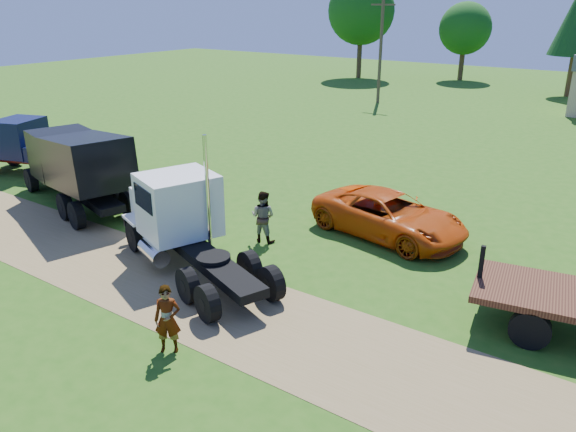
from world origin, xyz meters
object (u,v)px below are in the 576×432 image
Objects in this scene: white_semi_tractor at (180,219)px; spectator_a at (168,319)px; orange_pickup at (389,215)px; black_dump_truck at (76,163)px; navy_truck at (31,146)px.

white_semi_tractor is 4.12× the size of spectator_a.
white_semi_tractor is 7.94m from orange_pickup.
spectator_a is at bearing -176.97° from orange_pickup.
white_semi_tractor is at bearing 151.62° from orange_pickup.
spectator_a is at bearing -10.10° from black_dump_truck.
white_semi_tractor is 1.27× the size of orange_pickup.
navy_truck reaches higher than orange_pickup.
white_semi_tractor is at bearing 5.25° from black_dump_truck.
orange_pickup is at bearing 47.89° from spectator_a.
orange_pickup is (4.94, 6.17, -0.73)m from white_semi_tractor.
black_dump_truck is at bearing -169.90° from white_semi_tractor.
black_dump_truck reaches higher than spectator_a.
white_semi_tractor is at bearing 96.64° from spectator_a.
white_semi_tractor is 7.90m from black_dump_truck.
white_semi_tractor is 5.52m from spectator_a.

